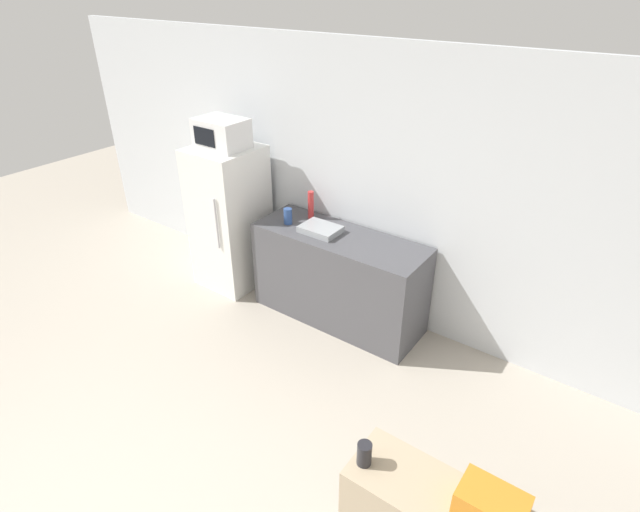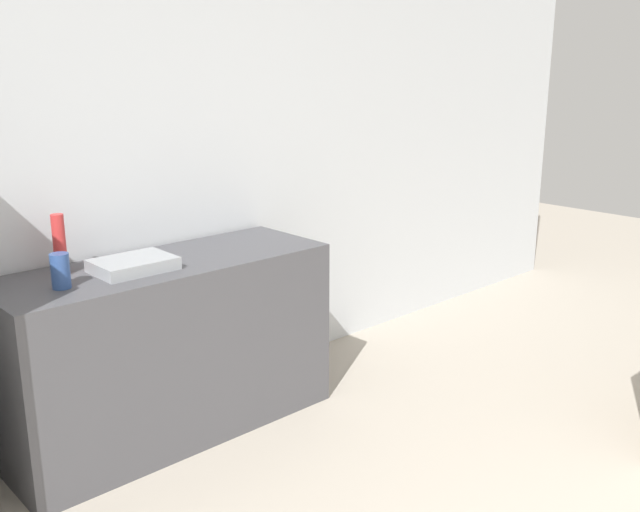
# 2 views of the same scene
# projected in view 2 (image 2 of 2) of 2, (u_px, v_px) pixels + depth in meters

# --- Properties ---
(wall_back) EXTENTS (8.00, 0.06, 2.60)m
(wall_back) POSITION_uv_depth(u_px,v_px,m) (138.00, 176.00, 3.74)
(wall_back) COLOR silver
(wall_back) RESTS_ON ground_plane
(counter) EXTENTS (1.69, 0.60, 0.92)m
(counter) POSITION_uv_depth(u_px,v_px,m) (169.00, 348.00, 3.66)
(counter) COLOR #4C4C51
(counter) RESTS_ON ground_plane
(sink_basin) EXTENTS (0.36, 0.27, 0.06)m
(sink_basin) POSITION_uv_depth(u_px,v_px,m) (133.00, 265.00, 3.37)
(sink_basin) COLOR #9EA3A8
(sink_basin) RESTS_ON counter
(bottle_tall) EXTENTS (0.06, 0.06, 0.28)m
(bottle_tall) POSITION_uv_depth(u_px,v_px,m) (59.00, 244.00, 3.32)
(bottle_tall) COLOR red
(bottle_tall) RESTS_ON counter
(bottle_short) EXTENTS (0.08, 0.08, 0.16)m
(bottle_short) POSITION_uv_depth(u_px,v_px,m) (60.00, 271.00, 3.10)
(bottle_short) COLOR #2D4C8C
(bottle_short) RESTS_ON counter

